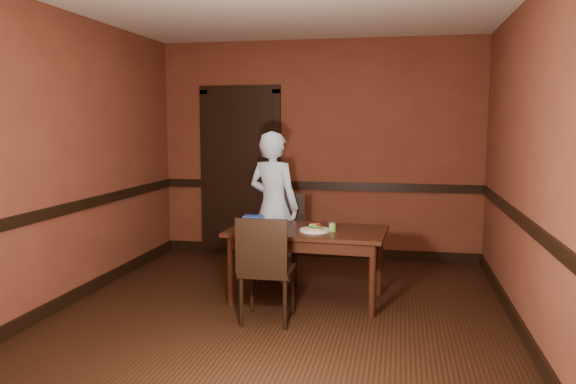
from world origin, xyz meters
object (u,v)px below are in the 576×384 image
at_px(person, 274,206).
at_px(sandwich_plate, 315,229).
at_px(sauce_jar, 332,227).
at_px(chair_near, 268,268).
at_px(chair_far, 277,239).
at_px(dining_table, 307,264).
at_px(cheese_saucer, 269,224).
at_px(food_tub, 254,220).

height_order(person, sandwich_plate, person).
bearing_deg(sauce_jar, chair_near, -129.94).
relative_size(person, sauce_jar, 19.35).
relative_size(chair_far, sandwich_plate, 3.25).
distance_m(chair_far, sandwich_plate, 0.82).
bearing_deg(sauce_jar, dining_table, 164.63).
bearing_deg(sandwich_plate, chair_far, 129.64).
relative_size(person, sandwich_plate, 5.59).
bearing_deg(cheese_saucer, chair_near, -77.98).
xyz_separation_m(dining_table, food_tub, (-0.57, 0.16, 0.39)).
distance_m(chair_far, sauce_jar, 0.91).
relative_size(chair_far, chair_near, 1.01).
bearing_deg(sandwich_plate, chair_near, -120.25).
distance_m(sandwich_plate, cheese_saucer, 0.50).
bearing_deg(dining_table, person, 130.44).
xyz_separation_m(sandwich_plate, sauce_jar, (0.16, 0.02, 0.02)).
height_order(chair_far, sandwich_plate, chair_far).
bearing_deg(dining_table, food_tub, 166.84).
height_order(sandwich_plate, food_tub, food_tub).
bearing_deg(chair_near, sandwich_plate, -121.69).
bearing_deg(dining_table, sauce_jar, -12.42).
bearing_deg(person, dining_table, 147.03).
height_order(chair_far, food_tub, chair_far).
xyz_separation_m(chair_near, sauce_jar, (0.48, 0.57, 0.27)).
relative_size(chair_near, sauce_jar, 11.11).
xyz_separation_m(chair_far, sandwich_plate, (0.50, -0.60, 0.24)).
relative_size(sandwich_plate, sauce_jar, 3.46).
height_order(chair_near, person, person).
distance_m(cheese_saucer, food_tub, 0.20).
bearing_deg(sandwich_plate, dining_table, 133.21).
xyz_separation_m(person, sauce_jar, (0.71, -0.68, -0.07)).
bearing_deg(chair_near, person, -80.91).
distance_m(dining_table, sauce_jar, 0.46).
xyz_separation_m(chair_near, sandwich_plate, (0.32, 0.55, 0.25)).
distance_m(sandwich_plate, sauce_jar, 0.16).
bearing_deg(sauce_jar, person, 136.41).
height_order(chair_far, person, person).
relative_size(sandwich_plate, food_tub, 1.41).
bearing_deg(food_tub, cheese_saucer, -28.74).
relative_size(sauce_jar, food_tub, 0.41).
bearing_deg(chair_far, food_tub, -127.76).
bearing_deg(chair_far, chair_near, -94.65).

